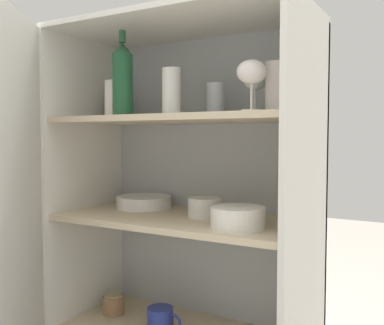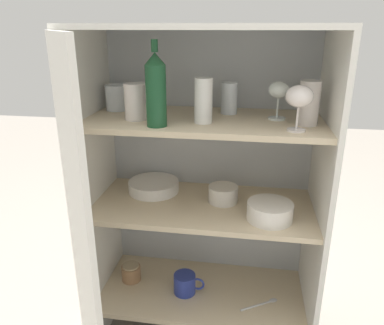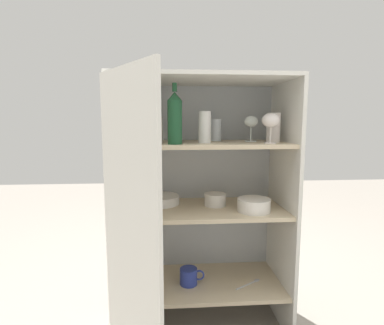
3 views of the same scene
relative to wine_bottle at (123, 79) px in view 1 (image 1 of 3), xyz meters
The scene contains 20 objects.
cupboard_back_panel 0.59m from the wine_bottle, 68.13° to the left, with size 0.87×0.02×1.27m, color #B2B7BC.
cupboard_side_left 0.56m from the wine_bottle, 155.12° to the left, with size 0.02×0.43×1.27m, color white.
cupboard_side_right 0.74m from the wine_bottle, 13.39° to the left, with size 0.02×0.43×1.27m, color white.
cupboard_top_panel 0.27m from the wine_bottle, 44.36° to the left, with size 0.87×0.43×0.02m, color white.
shelf_board_middle 0.50m from the wine_bottle, 44.36° to the left, with size 0.83×0.40×0.02m, color beige.
shelf_board_upper 0.23m from the wine_bottle, 44.36° to the left, with size 0.83×0.40×0.02m, color beige.
cupboard_door 0.55m from the wine_bottle, 123.92° to the right, with size 0.26×0.37×1.27m.
tumbler_glass_0 0.32m from the wine_bottle, 45.70° to the left, with size 0.06×0.06×0.11m.
tumbler_glass_1 0.16m from the wine_bottle, 25.49° to the left, with size 0.06×0.06×0.15m.
tumbler_glass_2 0.31m from the wine_bottle, 134.30° to the left, with size 0.08×0.08×0.10m.
tumbler_glass_3 0.13m from the wine_bottle, 140.52° to the left, with size 0.08×0.08×0.13m.
tumbler_glass_4 0.50m from the wine_bottle, 10.84° to the left, with size 0.07×0.07×0.14m.
wine_glass_0 0.42m from the wine_bottle, 21.90° to the left, with size 0.07×0.07×0.13m.
wine_glass_1 0.44m from the wine_bottle, ahead, with size 0.08×0.08×0.14m.
wine_bottle is the anchor object (origin of this frame).
plate_stack_white 0.49m from the wine_bottle, 109.93° to the left, with size 0.21×0.21×0.04m.
mixing_bowl_large 0.57m from the wine_bottle, ahead, with size 0.16×0.16×0.06m.
serving_bowl_small 0.50m from the wine_bottle, 37.91° to the left, with size 0.11×0.11×0.06m.
coffee_mug_primary 0.83m from the wine_bottle, 57.64° to the left, with size 0.13×0.09×0.09m.
storage_jar 0.86m from the wine_bottle, 138.99° to the left, with size 0.08×0.08×0.07m.
Camera 1 is at (0.79, -1.08, 0.90)m, focal length 42.00 mm.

